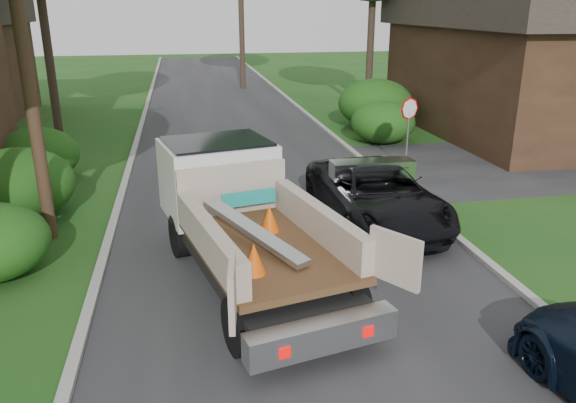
{
  "coord_description": "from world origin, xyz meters",
  "views": [
    {
      "loc": [
        -2.2,
        -8.43,
        5.31
      ],
      "look_at": [
        -0.01,
        3.12,
        1.2
      ],
      "focal_mm": 35.0,
      "sensor_mm": 36.0,
      "label": 1
    }
  ],
  "objects_px": {
    "stop_sign": "(409,118)",
    "black_pickup": "(376,194)",
    "house_right": "(537,59)",
    "flatbed_truck": "(235,205)",
    "utility_pole": "(19,13)"
  },
  "relations": [
    {
      "from": "stop_sign",
      "to": "black_pickup",
      "type": "distance_m",
      "value": 5.32
    },
    {
      "from": "house_right",
      "to": "flatbed_truck",
      "type": "relative_size",
      "value": 1.85
    },
    {
      "from": "stop_sign",
      "to": "house_right",
      "type": "height_order",
      "value": "house_right"
    },
    {
      "from": "house_right",
      "to": "flatbed_truck",
      "type": "distance_m",
      "value": 18.27
    },
    {
      "from": "stop_sign",
      "to": "utility_pole",
      "type": "bearing_deg",
      "value": -159.38
    },
    {
      "from": "utility_pole",
      "to": "house_right",
      "type": "relative_size",
      "value": 0.77
    },
    {
      "from": "stop_sign",
      "to": "utility_pole",
      "type": "xyz_separation_m",
      "value": [
        -10.68,
        -4.02,
        3.4
      ]
    },
    {
      "from": "utility_pole",
      "to": "flatbed_truck",
      "type": "distance_m",
      "value": 6.17
    },
    {
      "from": "stop_sign",
      "to": "flatbed_truck",
      "type": "bearing_deg",
      "value": -135.44
    },
    {
      "from": "house_right",
      "to": "stop_sign",
      "type": "bearing_deg",
      "value": -147.34
    },
    {
      "from": "house_right",
      "to": "black_pickup",
      "type": "distance_m",
      "value": 14.33
    },
    {
      "from": "stop_sign",
      "to": "black_pickup",
      "type": "bearing_deg",
      "value": -120.58
    },
    {
      "from": "house_right",
      "to": "black_pickup",
      "type": "xyz_separation_m",
      "value": [
        -10.46,
        -9.5,
        -2.4
      ]
    },
    {
      "from": "stop_sign",
      "to": "flatbed_truck",
      "type": "relative_size",
      "value": 0.35
    },
    {
      "from": "stop_sign",
      "to": "utility_pole",
      "type": "height_order",
      "value": "utility_pole"
    }
  ]
}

